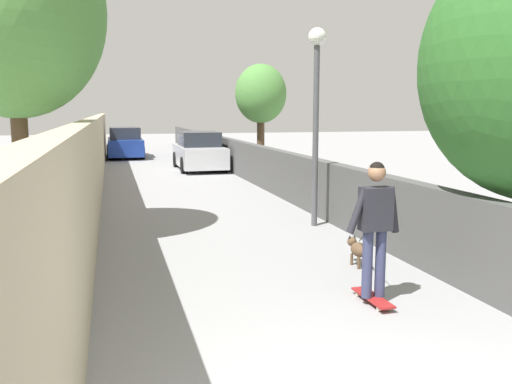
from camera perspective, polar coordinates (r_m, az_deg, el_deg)
name	(u,v)px	position (r m, az deg, el deg)	size (l,w,h in m)	color
ground_plane	(181,187)	(17.23, -7.90, 0.52)	(80.00, 80.00, 0.00)	gray
wall_left	(94,160)	(15.00, -16.66, 3.26)	(48.00, 0.30, 2.19)	tan
fence_right	(276,171)	(15.73, 2.15, 2.17)	(48.00, 0.30, 1.27)	#4C4C4C
tree_left_near	(12,11)	(10.69, -24.29, 16.99)	(3.18, 3.18, 5.97)	#473523
tree_right_far	(261,95)	(22.78, 0.51, 10.21)	(2.13, 2.13, 4.29)	#473523
lamp_post	(316,91)	(11.21, 6.36, 10.52)	(0.36, 0.36, 4.03)	#4C4C51
skateboard	(373,298)	(7.07, 12.17, -10.82)	(0.80, 0.22, 0.08)	maroon
person_skateboarder	(375,219)	(6.80, 12.44, -2.74)	(0.23, 0.71, 1.70)	#333859
dog	(358,249)	(8.56, 10.67, -5.89)	(1.84, 0.66, 1.06)	brown
car_near	(199,152)	(22.23, -6.00, 4.21)	(4.05, 1.80, 1.54)	silver
car_far	(125,143)	(28.69, -13.60, 4.99)	(4.35, 1.80, 1.54)	navy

